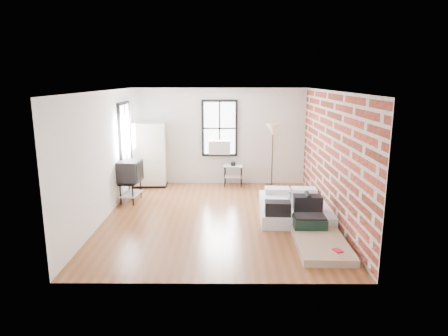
{
  "coord_description": "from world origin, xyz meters",
  "views": [
    {
      "loc": [
        0.19,
        -8.55,
        3.06
      ],
      "look_at": [
        0.14,
        0.3,
        1.07
      ],
      "focal_mm": 32.0,
      "sensor_mm": 36.0,
      "label": 1
    }
  ],
  "objects_px": {
    "side_table": "(233,169)",
    "tv_stand": "(130,173)",
    "mattress_bare": "(318,238)",
    "floor_lamp": "(273,132)",
    "mattress_main": "(294,207)",
    "wardrobe": "(150,155)"
  },
  "relations": [
    {
      "from": "mattress_bare",
      "to": "wardrobe",
      "type": "xyz_separation_m",
      "value": [
        -3.93,
        4.11,
        0.8
      ]
    },
    {
      "from": "floor_lamp",
      "to": "tv_stand",
      "type": "distance_m",
      "value": 4.1
    },
    {
      "from": "mattress_bare",
      "to": "tv_stand",
      "type": "xyz_separation_m",
      "value": [
        -4.15,
        2.61,
        0.64
      ]
    },
    {
      "from": "mattress_bare",
      "to": "floor_lamp",
      "type": "bearing_deg",
      "value": 96.85
    },
    {
      "from": "tv_stand",
      "to": "mattress_main",
      "type": "bearing_deg",
      "value": -8.21
    },
    {
      "from": "mattress_bare",
      "to": "mattress_main",
      "type": "bearing_deg",
      "value": 97.66
    },
    {
      "from": "mattress_bare",
      "to": "wardrobe",
      "type": "height_order",
      "value": "wardrobe"
    },
    {
      "from": "wardrobe",
      "to": "floor_lamp",
      "type": "bearing_deg",
      "value": -1.97
    },
    {
      "from": "mattress_main",
      "to": "mattress_bare",
      "type": "height_order",
      "value": "mattress_main"
    },
    {
      "from": "mattress_main",
      "to": "wardrobe",
      "type": "height_order",
      "value": "wardrobe"
    },
    {
      "from": "floor_lamp",
      "to": "tv_stand",
      "type": "xyz_separation_m",
      "value": [
        -3.72,
        -1.5,
        -0.82
      ]
    },
    {
      "from": "side_table",
      "to": "tv_stand",
      "type": "bearing_deg",
      "value": -149.04
    },
    {
      "from": "wardrobe",
      "to": "tv_stand",
      "type": "bearing_deg",
      "value": -100.11
    },
    {
      "from": "mattress_main",
      "to": "wardrobe",
      "type": "bearing_deg",
      "value": 149.22
    },
    {
      "from": "mattress_bare",
      "to": "wardrobe",
      "type": "distance_m",
      "value": 5.74
    },
    {
      "from": "floor_lamp",
      "to": "mattress_bare",
      "type": "bearing_deg",
      "value": -84.16
    },
    {
      "from": "wardrobe",
      "to": "floor_lamp",
      "type": "height_order",
      "value": "wardrobe"
    },
    {
      "from": "tv_stand",
      "to": "floor_lamp",
      "type": "bearing_deg",
      "value": 27.87
    },
    {
      "from": "mattress_bare",
      "to": "floor_lamp",
      "type": "xyz_separation_m",
      "value": [
        -0.42,
        4.11,
        1.46
      ]
    },
    {
      "from": "mattress_bare",
      "to": "tv_stand",
      "type": "height_order",
      "value": "tv_stand"
    },
    {
      "from": "wardrobe",
      "to": "side_table",
      "type": "xyz_separation_m",
      "value": [
        2.4,
        0.07,
        -0.43
      ]
    },
    {
      "from": "mattress_main",
      "to": "tv_stand",
      "type": "bearing_deg",
      "value": 168.74
    }
  ]
}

